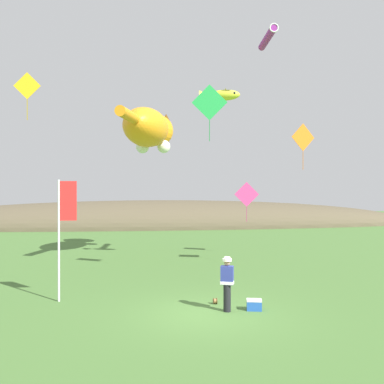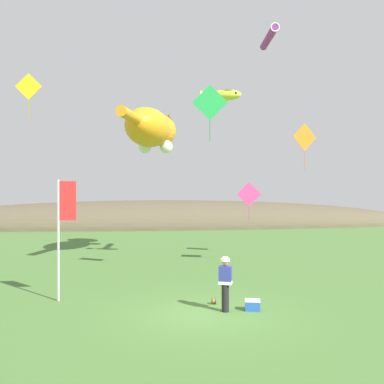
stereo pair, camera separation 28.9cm
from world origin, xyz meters
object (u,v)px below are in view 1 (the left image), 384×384
at_px(picnic_cooler, 254,305).
at_px(kite_giant_cat, 149,129).
at_px(kite_fish_windsock, 220,95).
at_px(kite_diamond_pink, 247,195).
at_px(festival_attendant, 227,282).
at_px(kite_diamond_green, 210,103).
at_px(kite_diamond_orange, 303,138).
at_px(kite_diamond_gold, 27,86).
at_px(kite_tube_streamer, 268,38).
at_px(festival_banner_pole, 63,222).
at_px(kite_spool, 215,301).

relative_size(picnic_cooler, kite_giant_cat, 0.07).
height_order(kite_fish_windsock, kite_diamond_pink, kite_fish_windsock).
bearing_deg(festival_attendant, picnic_cooler, 1.84).
height_order(kite_diamond_green, kite_diamond_orange, kite_diamond_green).
distance_m(festival_attendant, kite_giant_cat, 13.65).
bearing_deg(kite_fish_windsock, picnic_cooler, -92.99).
relative_size(kite_fish_windsock, kite_diamond_gold, 1.03).
bearing_deg(kite_fish_windsock, kite_tube_streamer, -24.12).
bearing_deg(kite_diamond_orange, kite_diamond_green, -161.29).
height_order(kite_diamond_green, kite_diamond_pink, kite_diamond_green).
distance_m(festival_banner_pole, kite_diamond_gold, 7.07).
bearing_deg(kite_giant_cat, kite_spool, -79.68).
xyz_separation_m(festival_banner_pole, kite_giant_cat, (3.30, 9.78, 4.69)).
xyz_separation_m(festival_banner_pole, kite_diamond_orange, (10.55, 4.19, 3.64)).
distance_m(kite_fish_windsock, kite_diamond_gold, 9.21).
relative_size(kite_diamond_green, kite_diamond_pink, 1.02).
height_order(kite_diamond_gold, kite_diamond_green, kite_diamond_gold).
xyz_separation_m(kite_spool, kite_tube_streamer, (3.74, 5.97, 11.36)).
relative_size(kite_giant_cat, kite_diamond_green, 3.44).
xyz_separation_m(festival_attendant, picnic_cooler, (0.91, 0.03, -0.77)).
bearing_deg(festival_attendant, kite_diamond_green, 87.54).
distance_m(kite_spool, kite_diamond_pink, 11.88).
height_order(festival_attendant, kite_fish_windsock, kite_fish_windsock).
xyz_separation_m(kite_diamond_green, kite_diamond_pink, (3.49, 7.06, -4.03)).
xyz_separation_m(kite_diamond_gold, kite_diamond_green, (7.81, -1.18, -0.75)).
height_order(picnic_cooler, kite_diamond_green, kite_diamond_green).
height_order(festival_banner_pole, kite_diamond_green, kite_diamond_green).
bearing_deg(kite_diamond_gold, picnic_cooler, -33.69).
distance_m(festival_attendant, kite_fish_windsock, 11.20).
height_order(picnic_cooler, kite_diamond_gold, kite_diamond_gold).
xyz_separation_m(picnic_cooler, kite_diamond_green, (-0.72, 4.50, 7.51)).
xyz_separation_m(festival_attendant, kite_diamond_orange, (5.05, 6.18, 5.51)).
height_order(kite_spool, festival_banner_pole, festival_banner_pole).
height_order(festival_attendant, kite_giant_cat, kite_giant_cat).
bearing_deg(kite_fish_windsock, kite_diamond_pink, 57.44).
distance_m(kite_fish_windsock, kite_tube_streamer, 3.60).
bearing_deg(kite_diamond_green, kite_spool, -96.62).
height_order(festival_attendant, kite_diamond_orange, kite_diamond_orange).
bearing_deg(kite_diamond_gold, festival_banner_pole, -60.30).
relative_size(festival_attendant, kite_tube_streamer, 0.64).
xyz_separation_m(picnic_cooler, kite_giant_cat, (-3.10, 11.74, 7.34)).
xyz_separation_m(kite_diamond_orange, kite_diamond_pink, (-1.37, 5.41, -2.81)).
bearing_deg(festival_attendant, kite_diamond_orange, 50.72).
distance_m(kite_giant_cat, kite_diamond_pink, 7.03).
distance_m(kite_spool, picnic_cooler, 1.46).
bearing_deg(kite_diamond_pink, kite_diamond_gold, -152.53).
xyz_separation_m(kite_diamond_gold, kite_diamond_pink, (11.30, 5.87, -4.78)).
relative_size(festival_attendant, kite_spool, 8.46).
height_order(kite_diamond_gold, kite_diamond_orange, kite_diamond_gold).
xyz_separation_m(kite_giant_cat, kite_diamond_green, (2.39, -7.23, 0.17)).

